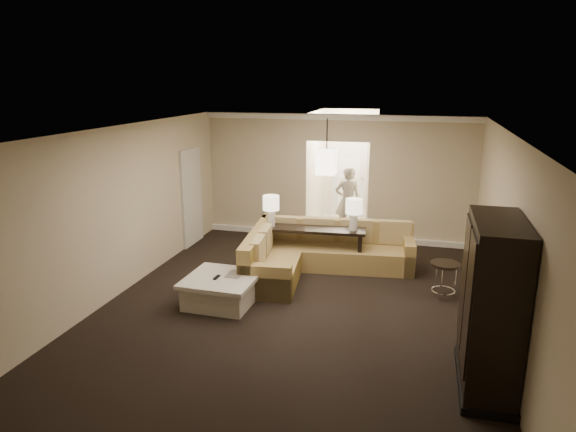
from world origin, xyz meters
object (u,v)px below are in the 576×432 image
(drink_table, at_px, (445,273))
(coffee_table, at_px, (222,290))
(console_table, at_px, (311,244))
(person, at_px, (348,197))
(sectional_sofa, at_px, (315,254))
(armoire, at_px, (491,309))

(drink_table, bearing_deg, coffee_table, -161.36)
(console_table, height_order, person, person)
(coffee_table, bearing_deg, person, 71.86)
(sectional_sofa, height_order, coffee_table, sectional_sofa)
(coffee_table, relative_size, person, 0.64)
(drink_table, xyz_separation_m, person, (-2.08, 3.10, 0.47))
(drink_table, bearing_deg, person, 123.89)
(sectional_sofa, xyz_separation_m, drink_table, (2.32, -0.59, 0.07))
(person, bearing_deg, coffee_table, 61.49)
(drink_table, bearing_deg, sectional_sofa, 165.77)
(console_table, bearing_deg, armoire, -54.70)
(armoire, bearing_deg, person, 113.72)
(coffee_table, distance_m, person, 4.55)
(sectional_sofa, height_order, armoire, armoire)
(coffee_table, bearing_deg, sectional_sofa, 56.52)
(console_table, relative_size, armoire, 1.02)
(console_table, bearing_deg, coffee_table, -123.04)
(drink_table, height_order, person, person)
(console_table, xyz_separation_m, armoire, (2.82, -3.33, 0.51))
(coffee_table, relative_size, armoire, 0.56)
(sectional_sofa, height_order, person, person)
(sectional_sofa, height_order, drink_table, sectional_sofa)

